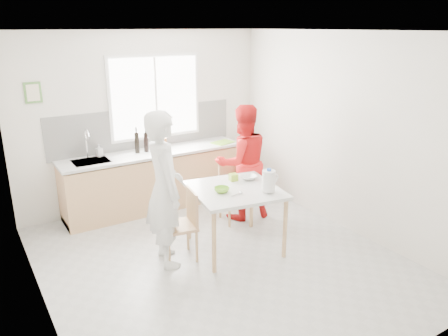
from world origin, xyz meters
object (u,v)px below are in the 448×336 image
(milk_jug, at_px, (269,181))
(chair_far, at_px, (234,188))
(dining_table, at_px, (235,195))
(chair_left, at_px, (183,222))
(person_red, at_px, (242,163))
(wine_bottle_b, at_px, (146,142))
(wine_bottle_a, at_px, (137,143))
(bowl_green, at_px, (222,190))
(person_white, at_px, (165,189))
(bowl_white, at_px, (248,177))

(milk_jug, bearing_deg, chair_far, 88.66)
(dining_table, height_order, chair_left, chair_left)
(person_red, xyz_separation_m, wine_bottle_b, (-1.05, 1.06, 0.22))
(dining_table, distance_m, chair_left, 0.73)
(dining_table, bearing_deg, person_red, 50.37)
(dining_table, distance_m, chair_far, 0.92)
(wine_bottle_a, bearing_deg, person_red, -41.99)
(milk_jug, bearing_deg, bowl_green, 156.38)
(dining_table, xyz_separation_m, milk_jug, (0.27, -0.33, 0.24))
(chair_far, relative_size, person_red, 0.52)
(dining_table, distance_m, wine_bottle_a, 1.94)
(person_white, height_order, person_red, person_white)
(dining_table, bearing_deg, milk_jug, -50.11)
(chair_left, xyz_separation_m, chair_far, (1.15, 0.64, 0.01))
(chair_far, distance_m, person_red, 0.39)
(chair_far, height_order, wine_bottle_b, wine_bottle_b)
(wine_bottle_b, bearing_deg, person_white, -105.45)
(bowl_green, distance_m, bowl_white, 0.58)
(wine_bottle_a, bearing_deg, wine_bottle_b, -4.55)
(dining_table, relative_size, wine_bottle_b, 4.06)
(chair_far, xyz_separation_m, wine_bottle_b, (-0.91, 1.06, 0.58))
(bowl_white, distance_m, wine_bottle_b, 1.80)
(chair_far, relative_size, wine_bottle_a, 2.77)
(person_white, bearing_deg, wine_bottle_b, -6.08)
(chair_left, bearing_deg, wine_bottle_a, -174.13)
(person_red, bearing_deg, chair_far, 9.72)
(dining_table, height_order, person_white, person_white)
(milk_jug, bearing_deg, dining_table, 139.26)
(chair_far, bearing_deg, person_white, -146.84)
(person_white, relative_size, wine_bottle_b, 6.23)
(bowl_white, relative_size, wine_bottle_b, 0.75)
(dining_table, bearing_deg, bowl_green, -175.33)
(chair_left, relative_size, bowl_green, 4.62)
(chair_left, relative_size, wine_bottle_a, 2.73)
(chair_left, distance_m, bowl_white, 1.08)
(bowl_white, height_order, milk_jug, milk_jug)
(chair_left, relative_size, chair_far, 0.99)
(milk_jug, bearing_deg, wine_bottle_b, 117.56)
(chair_left, xyz_separation_m, person_red, (1.30, 0.64, 0.37))
(chair_left, xyz_separation_m, milk_jug, (0.95, -0.44, 0.49))
(chair_left, height_order, milk_jug, milk_jug)
(person_white, relative_size, wine_bottle_a, 5.84)
(person_white, xyz_separation_m, person_red, (1.51, 0.60, -0.08))
(dining_table, height_order, milk_jug, milk_jug)
(milk_jug, bearing_deg, wine_bottle_a, 120.81)
(dining_table, relative_size, wine_bottle_a, 3.80)
(dining_table, bearing_deg, person_white, 170.63)
(bowl_white, bearing_deg, person_red, 62.75)
(person_white, xyz_separation_m, wine_bottle_a, (0.32, 1.68, 0.15))
(person_white, bearing_deg, person_red, -58.84)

